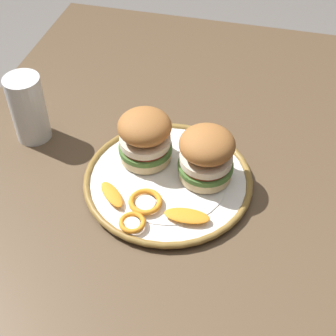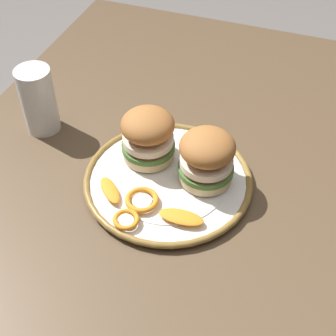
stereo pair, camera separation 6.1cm
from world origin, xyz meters
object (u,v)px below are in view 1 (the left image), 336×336
dining_table (173,220)px  drinking_glass (29,113)px  sandwich_half_left (145,136)px  sandwich_half_right (206,154)px  dinner_plate (168,180)px

dining_table → drinking_glass: 0.35m
dining_table → drinking_glass: (0.07, 0.31, 0.16)m
sandwich_half_left → drinking_glass: (0.02, 0.24, -0.01)m
sandwich_half_left → sandwich_half_right: (-0.02, -0.12, 0.00)m
dining_table → sandwich_half_left: bearing=54.7°
sandwich_half_left → drinking_glass: bearing=84.7°
sandwich_half_left → sandwich_half_right: size_ratio=1.12×
dining_table → dinner_plate: (0.01, 0.01, 0.11)m
sandwich_half_left → sandwich_half_right: bearing=-99.4°
sandwich_half_right → drinking_glass: size_ratio=0.73×
drinking_glass → sandwich_half_left: bearing=-95.3°
dining_table → sandwich_half_left: (0.05, 0.07, 0.17)m
dinner_plate → sandwich_half_left: sandwich_half_left is taller
sandwich_half_right → drinking_glass: (0.04, 0.36, -0.01)m
sandwich_half_right → dinner_plate: bearing=108.5°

